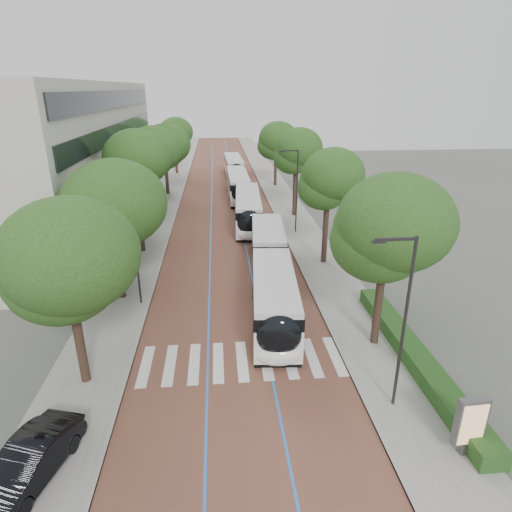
# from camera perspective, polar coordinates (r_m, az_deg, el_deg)

# --- Properties ---
(ground) EXTENTS (160.00, 160.00, 0.00)m
(ground) POSITION_cam_1_polar(r_m,az_deg,el_deg) (22.40, -2.24, -15.32)
(ground) COLOR #51544C
(ground) RESTS_ON ground
(road) EXTENTS (11.00, 140.00, 0.02)m
(road) POSITION_cam_1_polar(r_m,az_deg,el_deg) (59.46, -4.37, 8.39)
(road) COLOR brown
(road) RESTS_ON ground
(sidewalk_left) EXTENTS (4.00, 140.00, 0.12)m
(sidewalk_left) POSITION_cam_1_polar(r_m,az_deg,el_deg) (59.82, -11.64, 8.15)
(sidewalk_left) COLOR gray
(sidewalk_left) RESTS_ON ground
(sidewalk_right) EXTENTS (4.00, 140.00, 0.12)m
(sidewalk_right) POSITION_cam_1_polar(r_m,az_deg,el_deg) (60.02, 2.89, 8.60)
(sidewalk_right) COLOR gray
(sidewalk_right) RESTS_ON ground
(kerb_left) EXTENTS (0.20, 140.00, 0.14)m
(kerb_left) POSITION_cam_1_polar(r_m,az_deg,el_deg) (59.64, -9.81, 8.23)
(kerb_left) COLOR gray
(kerb_left) RESTS_ON ground
(kerb_right) EXTENTS (0.20, 140.00, 0.14)m
(kerb_right) POSITION_cam_1_polar(r_m,az_deg,el_deg) (59.79, 1.06, 8.57)
(kerb_right) COLOR gray
(kerb_right) RESTS_ON ground
(zebra_crossing) EXTENTS (10.55, 3.60, 0.01)m
(zebra_crossing) POSITION_cam_1_polar(r_m,az_deg,el_deg) (23.21, -1.88, -13.78)
(zebra_crossing) COLOR silver
(zebra_crossing) RESTS_ON ground
(lane_line_left) EXTENTS (0.12, 126.00, 0.01)m
(lane_line_left) POSITION_cam_1_polar(r_m,az_deg,el_deg) (59.46, -5.92, 8.36)
(lane_line_left) COLOR blue
(lane_line_left) RESTS_ON road
(lane_line_right) EXTENTS (0.12, 126.00, 0.01)m
(lane_line_right) POSITION_cam_1_polar(r_m,az_deg,el_deg) (59.50, -2.81, 8.45)
(lane_line_right) COLOR blue
(lane_line_right) RESTS_ON road
(office_building) EXTENTS (18.11, 40.00, 14.00)m
(office_building) POSITION_cam_1_polar(r_m,az_deg,el_deg) (50.00, -27.74, 11.73)
(office_building) COLOR #98958D
(office_building) RESTS_ON ground
(hedge) EXTENTS (1.20, 14.00, 0.80)m
(hedge) POSITION_cam_1_polar(r_m,az_deg,el_deg) (24.19, 20.34, -12.25)
(hedge) COLOR #183D15
(hedge) RESTS_ON sidewalk_right
(streetlight_near) EXTENTS (1.82, 0.20, 8.00)m
(streetlight_near) POSITION_cam_1_polar(r_m,az_deg,el_deg) (18.75, 18.87, -7.08)
(streetlight_near) COLOR #29292B
(streetlight_near) RESTS_ON sidewalk_right
(streetlight_far) EXTENTS (1.82, 0.20, 8.00)m
(streetlight_far) POSITION_cam_1_polar(r_m,az_deg,el_deg) (41.51, 5.25, 9.44)
(streetlight_far) COLOR #29292B
(streetlight_far) RESTS_ON sidewalk_right
(lamp_post_left) EXTENTS (0.14, 0.14, 8.00)m
(lamp_post_left) POSITION_cam_1_polar(r_m,az_deg,el_deg) (28.05, -15.82, 1.28)
(lamp_post_left) COLOR #29292B
(lamp_post_left) RESTS_ON sidewalk_left
(trees_left) EXTENTS (6.49, 60.75, 9.89)m
(trees_left) POSITION_cam_1_polar(r_m,az_deg,el_deg) (42.76, -14.46, 11.38)
(trees_left) COLOR black
(trees_left) RESTS_ON ground
(trees_right) EXTENTS (5.90, 47.71, 9.07)m
(trees_right) POSITION_cam_1_polar(r_m,az_deg,el_deg) (40.49, 7.11, 11.55)
(trees_right) COLOR black
(trees_right) RESTS_ON ground
(lead_bus) EXTENTS (3.94, 18.53, 3.20)m
(lead_bus) POSITION_cam_1_polar(r_m,az_deg,el_deg) (29.16, 2.03, -2.38)
(lead_bus) COLOR black
(lead_bus) RESTS_ON ground
(bus_queued_0) EXTENTS (3.14, 12.51, 3.20)m
(bus_queued_0) POSITION_cam_1_polar(r_m,az_deg,el_deg) (44.42, -1.06, 6.09)
(bus_queued_0) COLOR white
(bus_queued_0) RESTS_ON ground
(bus_queued_1) EXTENTS (2.61, 12.41, 3.20)m
(bus_queued_1) POSITION_cam_1_polar(r_m,az_deg,el_deg) (56.01, -2.38, 9.32)
(bus_queued_1) COLOR white
(bus_queued_1) RESTS_ON ground
(bus_queued_2) EXTENTS (2.89, 12.47, 3.20)m
(bus_queued_2) POSITION_cam_1_polar(r_m,az_deg,el_deg) (69.31, -2.96, 11.66)
(bus_queued_2) COLOR white
(bus_queued_2) RESTS_ON ground
(ad_panel) EXTENTS (1.22, 0.49, 2.49)m
(ad_panel) POSITION_cam_1_polar(r_m,az_deg,el_deg) (19.38, 26.63, -19.44)
(ad_panel) COLOR #59595B
(ad_panel) RESTS_ON sidewalk_right
(parked_car) EXTENTS (2.89, 4.99, 1.56)m
(parked_car) POSITION_cam_1_polar(r_m,az_deg,el_deg) (18.87, -27.97, -23.17)
(parked_car) COLOR black
(parked_car) RESTS_ON sidewalk_left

